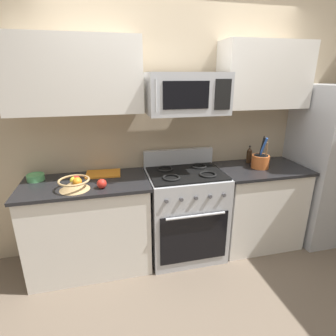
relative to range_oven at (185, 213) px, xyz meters
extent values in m
plane|color=#6B5B4C|center=(0.00, -0.68, -0.47)|extent=(16.00, 16.00, 0.00)
cube|color=tan|center=(0.00, 0.38, 0.83)|extent=(8.00, 0.10, 2.60)
cube|color=silver|center=(-0.97, 0.00, -0.03)|extent=(1.12, 0.57, 0.88)
cube|color=black|center=(-0.97, 0.00, 0.42)|extent=(1.16, 0.61, 0.03)
cube|color=#B2B5BA|center=(0.00, 0.00, -0.02)|extent=(0.76, 0.61, 0.91)
cube|color=black|center=(0.00, -0.31, -0.11)|extent=(0.67, 0.01, 0.51)
cylinder|color=#B2B5BA|center=(0.00, -0.34, 0.15)|extent=(0.57, 0.02, 0.02)
cube|color=black|center=(0.00, 0.00, 0.44)|extent=(0.73, 0.55, 0.02)
cube|color=#B2B5BA|center=(0.00, 0.28, 0.53)|extent=(0.76, 0.06, 0.18)
torus|color=black|center=(-0.18, -0.13, 0.46)|extent=(0.17, 0.17, 0.02)
torus|color=black|center=(0.18, -0.13, 0.46)|extent=(0.17, 0.17, 0.02)
torus|color=black|center=(-0.18, 0.13, 0.46)|extent=(0.17, 0.17, 0.02)
torus|color=black|center=(0.18, 0.13, 0.46)|extent=(0.17, 0.17, 0.02)
cylinder|color=#4C4C51|center=(-0.27, -0.32, 0.32)|extent=(0.04, 0.02, 0.04)
cylinder|color=#4C4C51|center=(-0.14, -0.32, 0.32)|extent=(0.04, 0.02, 0.04)
cylinder|color=#4C4C51|center=(0.00, -0.32, 0.32)|extent=(0.04, 0.02, 0.04)
cylinder|color=#4C4C51|center=(0.14, -0.32, 0.32)|extent=(0.04, 0.02, 0.04)
cylinder|color=#4C4C51|center=(0.27, -0.32, 0.32)|extent=(0.04, 0.02, 0.04)
cube|color=silver|center=(0.85, 0.00, -0.03)|extent=(0.88, 0.57, 0.88)
cube|color=black|center=(0.85, 0.00, 0.42)|extent=(0.92, 0.61, 0.03)
cube|color=#B2B5BA|center=(1.72, -0.02, 0.40)|extent=(0.79, 0.68, 1.75)
cube|color=#B2B5BA|center=(0.00, 0.03, 1.21)|extent=(0.74, 0.40, 0.37)
cube|color=black|center=(-0.07, -0.17, 1.21)|extent=(0.40, 0.01, 0.23)
cube|color=black|center=(0.26, -0.17, 1.21)|extent=(0.15, 0.01, 0.26)
cylinder|color=#B2B5BA|center=(-0.33, -0.20, 1.21)|extent=(0.02, 0.02, 0.26)
cube|color=silver|center=(-0.97, 0.16, 1.36)|extent=(1.15, 0.34, 0.64)
cube|color=silver|center=(0.85, 0.16, 1.36)|extent=(0.91, 0.34, 0.64)
cylinder|color=#D1662D|center=(0.82, -0.01, 0.50)|extent=(0.18, 0.18, 0.14)
cylinder|color=black|center=(0.82, -0.01, 0.52)|extent=(0.15, 0.15, 0.12)
cylinder|color=black|center=(0.82, 0.01, 0.61)|extent=(0.07, 0.03, 0.29)
cylinder|color=black|center=(0.81, 0.00, 0.62)|extent=(0.08, 0.04, 0.31)
cylinder|color=olive|center=(0.86, -0.03, 0.59)|extent=(0.03, 0.04, 0.25)
cylinder|color=blue|center=(0.82, 0.00, 0.62)|extent=(0.06, 0.10, 0.30)
cone|color=tan|center=(-1.04, -0.15, 0.48)|extent=(0.26, 0.26, 0.08)
torus|color=tan|center=(-1.04, -0.15, 0.52)|extent=(0.26, 0.26, 0.02)
sphere|color=red|center=(-1.03, -0.11, 0.51)|extent=(0.07, 0.07, 0.07)
sphere|color=orange|center=(-1.02, -0.16, 0.51)|extent=(0.08, 0.08, 0.08)
sphere|color=yellow|center=(-1.05, -0.12, 0.51)|extent=(0.07, 0.07, 0.07)
sphere|color=red|center=(-0.81, -0.17, 0.48)|extent=(0.08, 0.08, 0.08)
cube|color=orange|center=(-0.80, 0.17, 0.44)|extent=(0.35, 0.24, 0.02)
cylinder|color=#382314|center=(0.79, 0.18, 0.51)|extent=(0.06, 0.06, 0.14)
cone|color=#382314|center=(0.79, 0.18, 0.60)|extent=(0.05, 0.05, 0.04)
cylinder|color=black|center=(0.79, 0.18, 0.62)|extent=(0.02, 0.02, 0.01)
cylinder|color=#59AD66|center=(-1.41, 0.16, 0.46)|extent=(0.16, 0.16, 0.05)
torus|color=#59AD66|center=(-1.41, 0.16, 0.49)|extent=(0.16, 0.16, 0.01)
camera|label=1|loc=(-0.76, -2.40, 1.37)|focal=28.68mm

